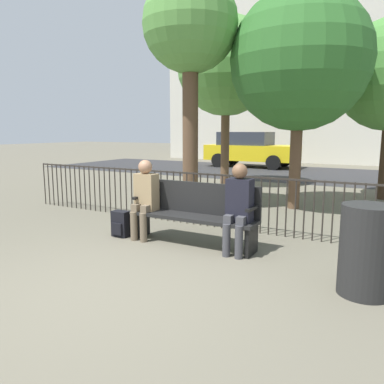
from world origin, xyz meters
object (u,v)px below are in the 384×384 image
at_px(backpack, 121,224).
at_px(tree_0, 190,29).
at_px(parked_car_0, 250,149).
at_px(tree_2, 300,61).
at_px(tree_3, 226,67).
at_px(seated_person_1, 238,204).
at_px(trash_bin, 366,250).
at_px(seated_person_0, 145,195).
at_px(park_bench, 195,211).

distance_m(backpack, tree_0, 4.36).
height_order(tree_0, parked_car_0, tree_0).
distance_m(tree_2, parked_car_0, 9.72).
distance_m(tree_2, tree_3, 3.84).
relative_size(backpack, tree_2, 0.09).
height_order(backpack, tree_3, tree_3).
distance_m(seated_person_1, tree_0, 4.44).
relative_size(tree_2, tree_3, 0.90).
xyz_separation_m(tree_2, trash_bin, (1.74, -4.04, -2.63)).
bearing_deg(seated_person_1, backpack, -176.89).
distance_m(seated_person_1, tree_2, 4.22).
relative_size(backpack, tree_0, 0.09).
distance_m(tree_3, trash_bin, 8.60).
height_order(tree_3, parked_car_0, tree_3).
xyz_separation_m(seated_person_0, backpack, (-0.41, -0.11, -0.49)).
bearing_deg(tree_0, trash_bin, -38.68).
relative_size(tree_3, parked_car_0, 1.21).
relative_size(seated_person_0, backpack, 3.00).
bearing_deg(seated_person_1, tree_0, 130.95).
bearing_deg(tree_2, park_bench, -100.93).
relative_size(park_bench, tree_0, 0.41).
relative_size(seated_person_0, tree_3, 0.24).
height_order(park_bench, tree_2, tree_2).
distance_m(seated_person_0, tree_2, 4.47).
bearing_deg(tree_2, seated_person_0, -112.82).
relative_size(seated_person_1, tree_2, 0.27).
height_order(tree_0, trash_bin, tree_0).
bearing_deg(backpack, trash_bin, -7.30).
bearing_deg(park_bench, tree_0, 120.67).
xyz_separation_m(tree_0, parked_car_0, (-2.15, 9.52, -2.90)).
bearing_deg(park_bench, trash_bin, -16.30).
height_order(seated_person_1, tree_2, tree_2).
xyz_separation_m(park_bench, tree_2, (0.65, 3.34, 2.60)).
bearing_deg(seated_person_0, trash_bin, -10.07).
bearing_deg(park_bench, parked_car_0, 106.59).
xyz_separation_m(park_bench, parked_car_0, (-3.52, 11.83, 0.34)).
bearing_deg(park_bench, seated_person_1, -9.76).
relative_size(seated_person_1, parked_car_0, 0.30).
bearing_deg(backpack, parked_car_0, 100.79).
xyz_separation_m(tree_0, tree_2, (2.01, 1.03, -0.64)).
relative_size(seated_person_1, tree_0, 0.26).
relative_size(tree_2, parked_car_0, 1.09).
bearing_deg(seated_person_0, tree_0, 102.80).
bearing_deg(tree_0, parked_car_0, 102.75).
relative_size(tree_0, tree_2, 1.06).
xyz_separation_m(park_bench, backpack, (-1.22, -0.24, -0.30)).
distance_m(tree_2, trash_bin, 5.13).
bearing_deg(seated_person_1, trash_bin, -19.14).
xyz_separation_m(seated_person_0, tree_0, (-0.55, 2.44, 3.05)).
bearing_deg(seated_person_0, seated_person_1, 0.02).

